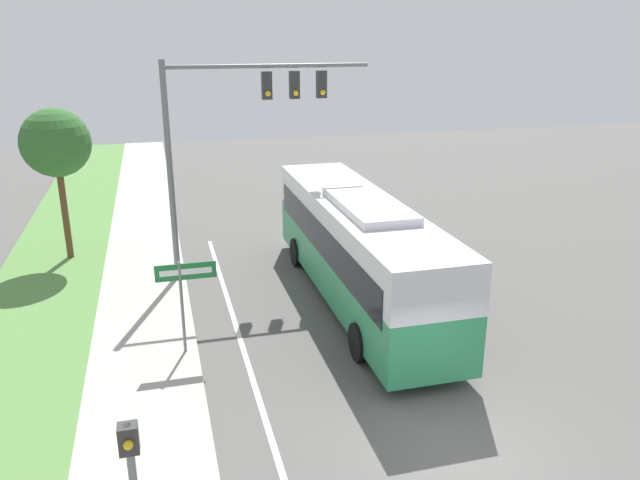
{
  "coord_description": "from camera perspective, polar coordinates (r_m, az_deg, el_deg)",
  "views": [
    {
      "loc": [
        -5.5,
        -9.69,
        8.19
      ],
      "look_at": [
        -0.55,
        8.76,
        1.81
      ],
      "focal_mm": 35.0,
      "sensor_mm": 36.0,
      "label": 1
    }
  ],
  "objects": [
    {
      "name": "ground_plane",
      "position": [
        13.83,
        12.33,
        -18.35
      ],
      "size": [
        80.0,
        80.0,
        0.0
      ],
      "primitive_type": "plane",
      "color": "#565451"
    },
    {
      "name": "signal_gantry",
      "position": [
        21.15,
        -7.67,
        10.79
      ],
      "size": [
        6.89,
        0.41,
        7.39
      ],
      "color": "slate",
      "rests_on": "ground_plane"
    },
    {
      "name": "street_sign",
      "position": [
        16.48,
        -12.3,
        -4.34
      ],
      "size": [
        1.55,
        0.08,
        2.65
      ],
      "color": "slate",
      "rests_on": "ground_plane"
    },
    {
      "name": "roadside_tree",
      "position": [
        24.43,
        -23.02,
        8.12
      ],
      "size": [
        2.47,
        2.47,
        5.58
      ],
      "color": "brown",
      "rests_on": "grass_verge"
    },
    {
      "name": "bus",
      "position": [
        19.45,
        3.51,
        -0.37
      ],
      "size": [
        2.58,
        11.71,
        3.53
      ],
      "color": "#2D8956",
      "rests_on": "ground_plane"
    }
  ]
}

